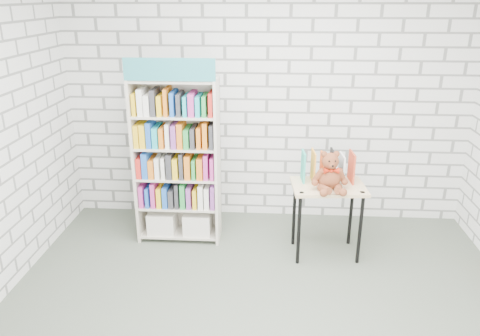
{
  "coord_description": "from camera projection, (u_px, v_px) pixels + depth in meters",
  "views": [
    {
      "loc": [
        0.05,
        -3.14,
        2.5
      ],
      "look_at": [
        -0.23,
        0.95,
        0.97
      ],
      "focal_mm": 35.0,
      "sensor_mm": 36.0,
      "label": 1
    }
  ],
  "objects": [
    {
      "name": "table_books",
      "position": [
        327.0,
        167.0,
        4.61
      ],
      "size": [
        0.51,
        0.25,
        0.29
      ],
      "color": "#29B39A",
      "rests_on": "display_table"
    },
    {
      "name": "teddy_bear",
      "position": [
        330.0,
        175.0,
        4.4
      ],
      "size": [
        0.35,
        0.33,
        0.38
      ],
      "color": "brown",
      "rests_on": "display_table"
    },
    {
      "name": "display_table",
      "position": [
        328.0,
        195.0,
        4.59
      ],
      "size": [
        0.74,
        0.54,
        0.76
      ],
      "color": "#D6B580",
      "rests_on": "ground"
    },
    {
      "name": "bookshelf",
      "position": [
        177.0,
        160.0,
        4.83
      ],
      "size": [
        0.87,
        0.34,
        1.95
      ],
      "color": "beige",
      "rests_on": "ground"
    },
    {
      "name": "ground",
      "position": [
        260.0,
        321.0,
        3.82
      ],
      "size": [
        4.5,
        4.5,
        0.0
      ],
      "primitive_type": "plane",
      "color": "#4A5346",
      "rests_on": "ground"
    },
    {
      "name": "room_shell",
      "position": [
        264.0,
        106.0,
        3.19
      ],
      "size": [
        4.52,
        4.02,
        2.81
      ],
      "color": "silver",
      "rests_on": "ground"
    }
  ]
}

